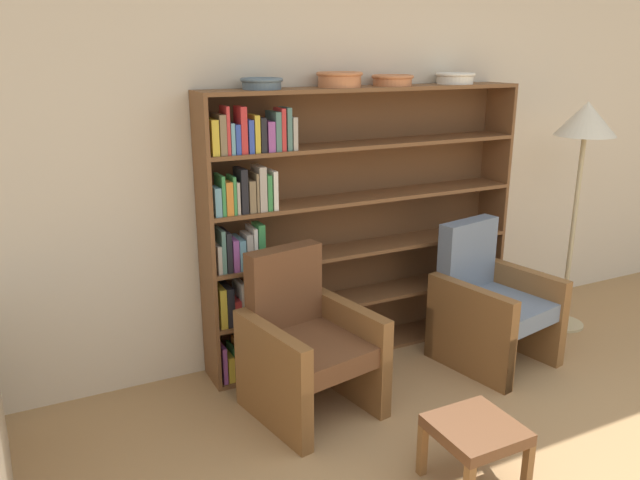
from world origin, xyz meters
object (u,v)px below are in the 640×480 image
at_px(armchair_leather, 306,345).
at_px(floor_lamp, 585,132).
at_px(bowl_terracotta, 340,78).
at_px(footstool, 476,435).
at_px(bookshelf, 335,227).
at_px(bowl_stoneware, 392,79).
at_px(armchair_cushioned, 490,304).
at_px(bowl_olive, 455,77).
at_px(bowl_brass, 262,83).

bearing_deg(armchair_leather, floor_lamp, 173.29).
bearing_deg(bowl_terracotta, footstool, -92.63).
bearing_deg(bookshelf, bowl_stoneware, -2.33).
bearing_deg(footstool, floor_lamp, 32.11).
height_order(bowl_terracotta, armchair_leather, bowl_terracotta).
bearing_deg(armchair_cushioned, floor_lamp, 178.85).
height_order(bowl_terracotta, footstool, bowl_terracotta).
bearing_deg(floor_lamp, armchair_cushioned, -170.09).
bearing_deg(armchair_leather, bowl_olive, -169.72).
relative_size(bowl_stoneware, bowl_olive, 1.02).
relative_size(bowl_olive, armchair_cushioned, 0.29).
xyz_separation_m(bookshelf, floor_lamp, (1.81, -0.39, 0.58)).
xyz_separation_m(bowl_brass, armchair_leather, (0.03, -0.53, -1.47)).
xyz_separation_m(bookshelf, armchair_cushioned, (0.91, -0.55, -0.51)).
relative_size(bowl_brass, armchair_cushioned, 0.27).
bearing_deg(armchair_leather, footstool, 102.12).
height_order(bowl_terracotta, bowl_stoneware, bowl_terracotta).
bearing_deg(footstool, bookshelf, 88.05).
distance_m(armchair_leather, armchair_cushioned, 1.39).
distance_m(bowl_stoneware, bowl_olive, 0.51).
relative_size(bowl_brass, bowl_terracotta, 0.87).
bearing_deg(armchair_cushioned, bowl_terracotta, -41.97).
bearing_deg(floor_lamp, bowl_terracotta, 168.11).
distance_m(bowl_terracotta, armchair_leather, 1.65).
relative_size(bowl_stoneware, footstool, 0.70).
relative_size(bowl_stoneware, armchair_leather, 0.29).
relative_size(armchair_leather, armchair_cushioned, 1.00).
bearing_deg(bookshelf, bowl_brass, -178.10).
distance_m(bowl_olive, footstool, 2.42).
bearing_deg(footstool, bowl_terracotta, 87.37).
distance_m(armchair_leather, floor_lamp, 2.54).
height_order(bowl_terracotta, bowl_olive, bowl_terracotta).
height_order(bowl_terracotta, armchair_cushioned, bowl_terracotta).
relative_size(bowl_brass, floor_lamp, 0.15).
height_order(bowl_olive, footstool, bowl_olive).
xyz_separation_m(bookshelf, bowl_terracotta, (0.02, -0.02, 0.97)).
distance_m(bowl_brass, footstool, 2.26).
bearing_deg(floor_lamp, bowl_stoneware, 164.91).
height_order(bowl_stoneware, floor_lamp, bowl_stoneware).
xyz_separation_m(bowl_olive, armchair_leather, (-1.40, -0.53, -1.47)).
bearing_deg(armchair_cushioned, bowl_stoneware, -57.97).
bearing_deg(bowl_terracotta, armchair_leather, -132.84).
bearing_deg(bookshelf, bowl_terracotta, -43.37).
bearing_deg(bowl_brass, bookshelf, 1.90).
bearing_deg(bowl_terracotta, floor_lamp, -11.89).
bearing_deg(bowl_terracotta, bowl_brass, 180.00).
bearing_deg(bowl_stoneware, bowl_brass, 180.00).
distance_m(bookshelf, armchair_leather, 0.89).
bearing_deg(bookshelf, armchair_cushioned, -31.20).
bearing_deg(footstool, bowl_brass, 106.23).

